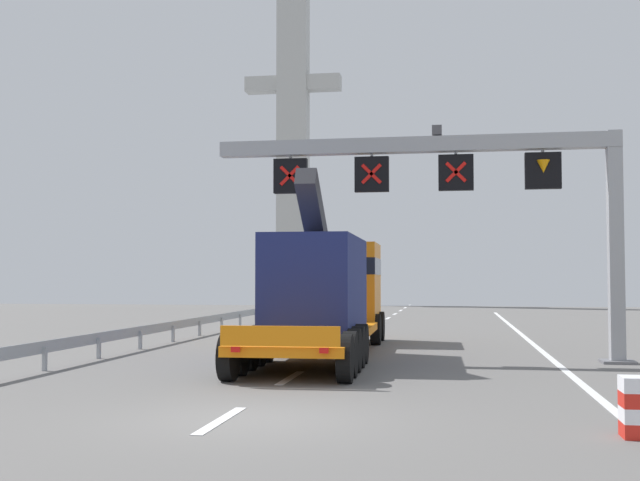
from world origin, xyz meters
The scene contains 7 objects.
ground centered at (0.00, 0.00, 0.00)m, with size 112.00×112.00×0.00m, color slate.
lane_markings centered at (-0.44, 25.70, 0.01)m, with size 0.20×66.00×0.01m.
edge_line_right centered at (6.20, 12.00, 0.01)m, with size 0.20×63.00×0.01m, color silver.
overhead_lane_gantry centered at (3.70, 10.30, 5.28)m, with size 11.90×0.90×6.81m.
heavy_haul_truck_orange centered at (-0.55, 12.15, 1.99)m, with size 3.29×14.11×5.30m.
guardrail_left centered at (-6.97, 15.47, 0.56)m, with size 0.13×34.94×0.76m.
bridge_pylon_distant centered at (-11.31, 59.91, 16.98)m, with size 9.00×2.00×33.19m.
Camera 1 is at (3.40, -13.25, 2.36)m, focal length 45.16 mm.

